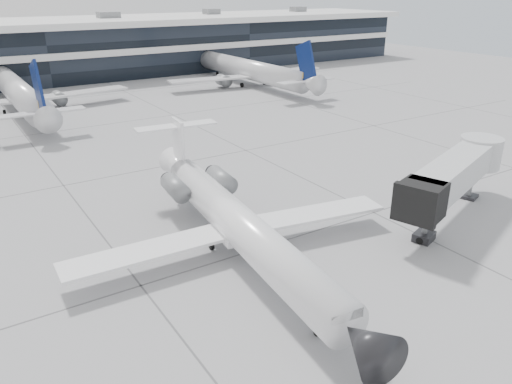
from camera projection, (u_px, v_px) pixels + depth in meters
ground at (273, 244)px, 35.92m from camera, size 220.00×220.00×0.00m
terminal at (37, 54)px, 97.78m from camera, size 170.00×22.00×10.00m
bg_jet_center at (21, 110)px, 74.69m from camera, size 32.00×40.00×9.60m
bg_jet_right at (248, 84)px, 94.69m from camera, size 32.00×40.00×9.60m
regional_jet at (236, 222)px, 33.99m from camera, size 23.52×29.37×6.78m
jet_bridge at (458, 171)px, 39.24m from camera, size 15.75×7.67×5.17m
traffic_cone at (189, 183)px, 46.21m from camera, size 0.50×0.50×0.62m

